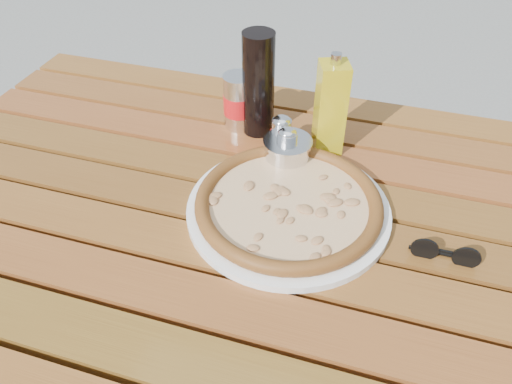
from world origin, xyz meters
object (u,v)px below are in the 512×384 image
(pepper_shaker, at_px, (281,135))
(oregano_shaker, at_px, (287,147))
(table, at_px, (253,241))
(olive_oil_cruet, at_px, (330,108))
(plate, at_px, (288,210))
(soda_can, at_px, (239,102))
(parmesan_tin, at_px, (287,153))
(sunglasses, at_px, (445,253))
(dark_bottle, at_px, (258,85))
(pizza, at_px, (289,203))

(pepper_shaker, height_order, oregano_shaker, same)
(table, relative_size, olive_oil_cruet, 6.67)
(plate, relative_size, soda_can, 3.00)
(parmesan_tin, bearing_deg, soda_can, 141.39)
(plate, height_order, oregano_shaker, oregano_shaker)
(sunglasses, bearing_deg, plate, 172.44)
(plate, xyz_separation_m, oregano_shaker, (-0.04, 0.14, 0.03))
(soda_can, bearing_deg, pepper_shaker, -29.85)
(table, distance_m, oregano_shaker, 0.19)
(oregano_shaker, relative_size, soda_can, 0.68)
(pepper_shaker, bearing_deg, oregano_shaker, -60.41)
(dark_bottle, height_order, sunglasses, dark_bottle)
(pizza, height_order, parmesan_tin, parmesan_tin)
(pizza, relative_size, oregano_shaker, 5.09)
(table, bearing_deg, dark_bottle, 104.73)
(table, bearing_deg, plate, 15.33)
(pizza, bearing_deg, sunglasses, -7.35)
(olive_oil_cruet, bearing_deg, parmesan_tin, -128.93)
(pepper_shaker, bearing_deg, dark_bottle, 138.48)
(plate, distance_m, pizza, 0.02)
(dark_bottle, relative_size, parmesan_tin, 2.06)
(pizza, distance_m, oregano_shaker, 0.15)
(sunglasses, bearing_deg, parmesan_tin, 150.89)
(olive_oil_cruet, relative_size, parmesan_tin, 1.97)
(table, xyz_separation_m, plate, (0.06, 0.02, 0.08))
(oregano_shaker, bearing_deg, soda_can, 142.54)
(plate, bearing_deg, dark_bottle, 118.34)
(plate, relative_size, olive_oil_cruet, 1.71)
(pepper_shaker, bearing_deg, plate, -70.96)
(plate, relative_size, sunglasses, 3.27)
(oregano_shaker, xyz_separation_m, olive_oil_cruet, (0.07, 0.07, 0.06))
(plate, xyz_separation_m, dark_bottle, (-0.13, 0.24, 0.10))
(pepper_shaker, bearing_deg, parmesan_tin, -61.21)
(pizza, height_order, soda_can, soda_can)
(olive_oil_cruet, height_order, parmesan_tin, olive_oil_cruet)
(pepper_shaker, xyz_separation_m, oregano_shaker, (0.02, -0.04, 0.00))
(dark_bottle, bearing_deg, oregano_shaker, -47.72)
(plate, bearing_deg, table, -164.67)
(dark_bottle, distance_m, parmesan_tin, 0.16)
(pizza, distance_m, sunglasses, 0.27)
(soda_can, relative_size, olive_oil_cruet, 0.57)
(pizza, xyz_separation_m, parmesan_tin, (-0.04, 0.13, 0.01))
(soda_can, bearing_deg, olive_oil_cruet, -8.20)
(olive_oil_cruet, bearing_deg, dark_bottle, 171.30)
(table, bearing_deg, parmesan_tin, 80.92)
(pizza, distance_m, parmesan_tin, 0.14)
(plate, xyz_separation_m, sunglasses, (0.27, -0.03, 0.01))
(pepper_shaker, relative_size, soda_can, 0.68)
(table, xyz_separation_m, olive_oil_cruet, (0.09, 0.23, 0.17))
(pizza, bearing_deg, dark_bottle, 118.34)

